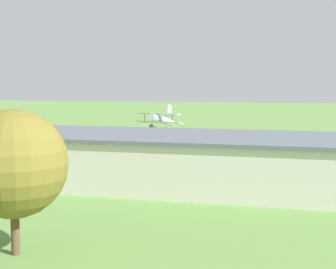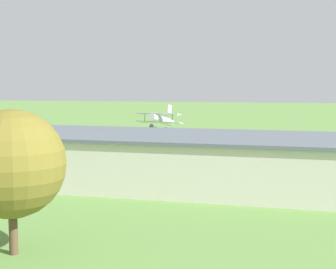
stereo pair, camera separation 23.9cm
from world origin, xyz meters
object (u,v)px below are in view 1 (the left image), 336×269
Objects in this scene: car_grey at (20,157)px; person_crossing_taxiway at (332,162)px; tree_at_field_edge at (13,164)px; hangar at (168,160)px; biplane at (161,120)px.

car_grey is 41.16m from person_crossing_taxiway.
person_crossing_taxiway reaches higher than car_grey.
hangar is at bearing -100.24° from tree_at_field_edge.
hangar is at bearing 153.27° from car_grey.
car_grey is 2.63× the size of person_crossing_taxiway.
hangar is 4.23× the size of tree_at_field_edge.
tree_at_field_edge is (-2.79, 52.47, 0.83)m from biplane.
biplane is 22.93m from car_grey.
tree_at_field_edge is (4.48, 24.77, 3.09)m from hangar.
tree_at_field_edge reaches higher than car_grey.
hangar is 28.73m from biplane.
biplane reaches higher than hangar.
hangar is 25.90m from car_grey.
car_grey is 41.17m from tree_at_field_edge.
biplane is at bearing -25.46° from person_crossing_taxiway.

